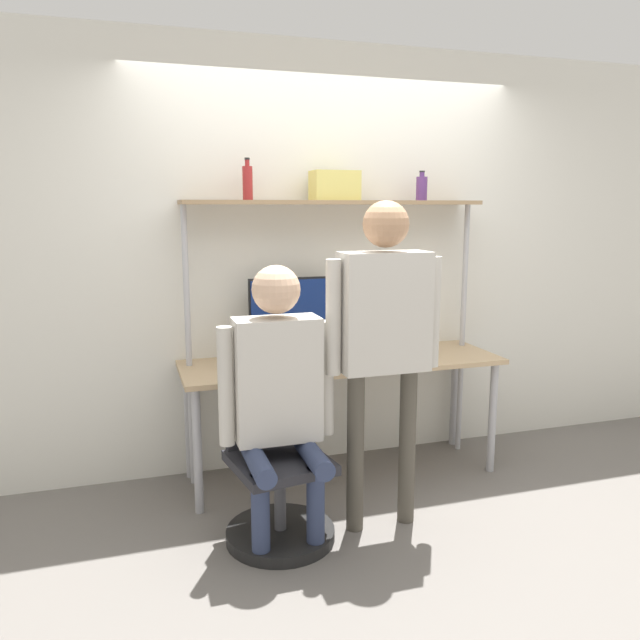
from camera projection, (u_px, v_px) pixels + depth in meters
name	position (u px, v px, depth m)	size (l,w,h in m)	color
ground_plane	(360.00, 496.00, 3.70)	(12.00, 12.00, 0.00)	slate
wall_back	(326.00, 259.00, 4.08)	(8.00, 0.06, 2.70)	silver
desk	(343.00, 372.00, 3.89)	(1.99, 0.61, 0.75)	tan
shelf_unit	(335.00, 237.00, 3.88)	(1.89, 0.29, 1.73)	#997A56
monitor	(295.00, 312.00, 3.88)	(0.58, 0.19, 0.51)	black
laptop	(255.00, 361.00, 3.61)	(0.28, 0.21, 0.21)	silver
cell_phone	(298.00, 368.00, 3.66)	(0.07, 0.15, 0.01)	silver
office_chair	(277.00, 487.00, 3.21)	(0.56, 0.56, 0.90)	black
person_seated	(279.00, 384.00, 3.07)	(0.59, 0.48, 1.42)	#2D3856
person_standing	(384.00, 322.00, 3.17)	(0.62, 0.23, 1.72)	#4C473D
bottle_purple	(422.00, 188.00, 4.00)	(0.07, 0.07, 0.19)	#593372
bottle_red	(248.00, 182.00, 3.66)	(0.06, 0.06, 0.24)	maroon
storage_box	(335.00, 186.00, 3.82)	(0.28, 0.18, 0.18)	#DBCC66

